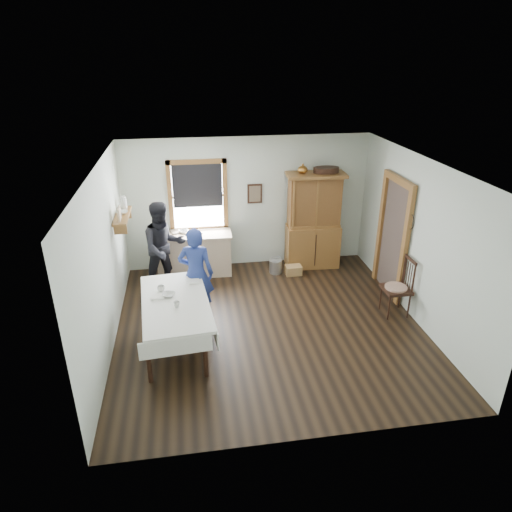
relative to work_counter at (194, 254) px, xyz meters
name	(u,v)px	position (x,y,z in m)	size (l,w,h in m)	color
room	(270,252)	(1.14, -2.15, 0.92)	(5.01, 5.01, 2.70)	black
window	(198,193)	(0.14, 0.31, 1.18)	(1.18, 0.07, 1.48)	white
doorway	(393,234)	(3.60, -1.30, 0.73)	(0.09, 1.14, 2.22)	#493B34
wall_shelf	(122,214)	(-1.23, -0.62, 1.14)	(0.24, 1.00, 0.44)	brown
framed_picture	(255,194)	(1.29, 0.31, 1.12)	(0.30, 0.04, 0.40)	black
rug_beater	(411,215)	(3.59, -1.85, 1.29)	(0.27, 0.27, 0.01)	black
work_counter	(194,254)	(0.00, 0.00, 0.00)	(1.52, 0.58, 0.87)	tan
china_hutch	(314,221)	(2.47, 0.01, 0.57)	(1.17, 0.56, 2.00)	brown
dining_table	(177,323)	(-0.35, -2.46, -0.05)	(1.02, 1.93, 0.77)	white
spindle_chair	(397,287)	(3.37, -2.12, 0.09)	(0.48, 0.48, 1.05)	black
pail	(276,266)	(1.64, -0.23, -0.29)	(0.26, 0.26, 0.28)	#A5A9AE
wicker_basket	(293,270)	(1.99, -0.37, -0.34)	(0.32, 0.23, 0.19)	#AB874D
woman_blue	(196,277)	(-0.01, -1.67, 0.32)	(0.55, 0.36, 1.51)	navy
figure_dark	(164,250)	(-0.56, -0.59, 0.37)	(0.78, 0.61, 1.61)	black
table_cup_a	(161,289)	(-0.57, -2.12, 0.39)	(0.12, 0.12, 0.09)	silver
table_cup_b	(177,304)	(-0.33, -2.64, 0.38)	(0.09, 0.09, 0.09)	silver
table_bowl	(169,295)	(-0.45, -2.30, 0.37)	(0.22, 0.22, 0.05)	silver
counter_book	(171,232)	(-0.44, 0.13, 0.45)	(0.16, 0.22, 0.02)	brown
counter_bowl	(184,231)	(-0.19, 0.10, 0.47)	(0.20, 0.20, 0.06)	silver
shelf_bowl	(122,212)	(-1.23, -0.60, 1.16)	(0.22, 0.22, 0.05)	silver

